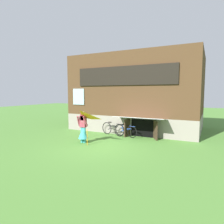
% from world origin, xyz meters
% --- Properties ---
extents(ground_plane, '(60.00, 60.00, 0.00)m').
position_xyz_m(ground_plane, '(0.00, 0.00, 0.00)').
color(ground_plane, '#4C7F33').
extents(log_house, '(8.69, 6.68, 5.19)m').
position_xyz_m(log_house, '(0.00, 5.78, 2.60)').
color(log_house, gray).
rests_on(log_house, ground_plane).
extents(person, '(0.61, 0.53, 1.66)m').
position_xyz_m(person, '(-1.12, 0.22, 0.70)').
color(person, teal).
rests_on(person, ground_plane).
extents(kite, '(1.19, 1.30, 1.59)m').
position_xyz_m(kite, '(-0.86, -0.41, 1.31)').
color(kite, orange).
rests_on(kite, ground_plane).
extents(bicycle_blue, '(1.56, 0.46, 0.73)m').
position_xyz_m(bicycle_blue, '(0.33, 2.57, 0.36)').
color(bicycle_blue, black).
rests_on(bicycle_blue, ground_plane).
extents(bicycle_black, '(1.75, 0.50, 0.82)m').
position_xyz_m(bicycle_black, '(-0.54, 2.59, 0.40)').
color(bicycle_black, black).
rests_on(bicycle_black, ground_plane).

